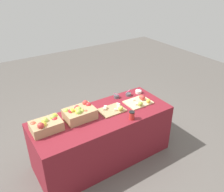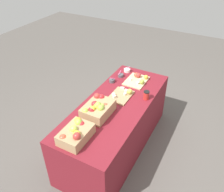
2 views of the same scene
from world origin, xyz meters
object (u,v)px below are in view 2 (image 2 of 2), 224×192
Objects in this scene: sample_bowl_mid at (121,75)px; cutting_board_front at (138,79)px; sample_bowl_near at (112,81)px; apple_crate_middle at (98,108)px; apple_crate_left at (76,133)px; sample_bowl_far at (127,70)px; cutting_board_back at (122,95)px; coffee_cup at (146,95)px.

cutting_board_front is at bearing -88.29° from sample_bowl_mid.
sample_bowl_near is (-0.20, 0.31, -0.00)m from cutting_board_front.
apple_crate_middle is 4.25× the size of sample_bowl_near.
apple_crate_left is 1.35m from cutting_board_front.
apple_crate_middle is 3.83× the size of sample_bowl_far.
apple_crate_middle reaches higher than sample_bowl_near.
sample_bowl_near is (0.71, 0.19, -0.06)m from apple_crate_middle.
cutting_board_front is 0.44m from cutting_board_back.
sample_bowl_far reaches higher than sample_bowl_near.
apple_crate_left is 0.91m from cutting_board_back.
sample_bowl_mid is 0.18m from sample_bowl_far.
apple_crate_middle reaches higher than cutting_board_back.
sample_bowl_near reaches higher than sample_bowl_mid.
coffee_cup is at bearing -135.66° from sample_bowl_far.
apple_crate_left is 4.13× the size of sample_bowl_mid.
cutting_board_front is (0.91, -0.12, -0.06)m from apple_crate_middle.
cutting_board_back is 0.31m from coffee_cup.
cutting_board_back is (0.47, -0.08, -0.07)m from apple_crate_middle.
apple_crate_left is 1.06m from coffee_cup.
apple_crate_middle is at bearing -172.97° from sample_bowl_far.
cutting_board_front is 0.37m from sample_bowl_near.
sample_bowl_near is at bearing 75.19° from coffee_cup.
sample_bowl_mid is at bearing 57.15° from coffee_cup.
coffee_cup is at bearing -73.51° from cutting_board_back.
sample_bowl_mid is at bearing 6.69° from apple_crate_left.
apple_crate_left is 1.16m from sample_bowl_near.
apple_crate_left is 0.93× the size of apple_crate_middle.
cutting_board_back is 0.49m from sample_bowl_mid.
sample_bowl_far is 0.74m from coffee_cup.
sample_bowl_mid is 0.64m from coffee_cup.
apple_crate_left is 1.53m from sample_bowl_far.
sample_bowl_far reaches higher than cutting_board_back.
apple_crate_middle reaches higher than cutting_board_front.
cutting_board_back is 3.02× the size of coffee_cup.
sample_bowl_mid is (1.34, 0.16, -0.05)m from apple_crate_left.
apple_crate_left is 0.44m from apple_crate_middle.
coffee_cup reaches higher than cutting_board_front.
apple_crate_middle is at bearing 169.71° from cutting_board_back.
sample_bowl_mid is (0.19, -0.04, -0.00)m from sample_bowl_near.
apple_crate_left is 1.35m from sample_bowl_mid.
coffee_cup is at bearing -104.81° from sample_bowl_near.
cutting_board_back is at bearing -10.29° from apple_crate_middle.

